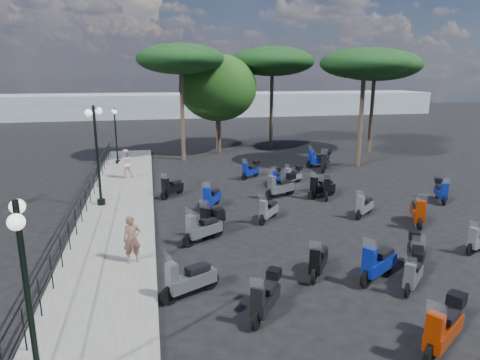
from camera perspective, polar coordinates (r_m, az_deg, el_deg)
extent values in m
plane|color=black|center=(16.77, 6.18, -6.66)|extent=(120.00, 120.00, 0.00)
cube|color=slate|center=(18.88, -16.00, -4.49)|extent=(3.00, 30.00, 0.15)
cylinder|color=black|center=(10.62, -26.86, -17.18)|extent=(0.04, 0.04, 1.10)
cylinder|color=black|center=(11.77, -25.18, -13.78)|extent=(0.04, 0.04, 1.10)
cylinder|color=black|center=(12.97, -23.85, -11.00)|extent=(0.04, 0.04, 1.10)
cylinder|color=black|center=(14.20, -22.76, -8.68)|extent=(0.04, 0.04, 1.10)
cylinder|color=black|center=(15.45, -21.85, -6.74)|extent=(0.04, 0.04, 1.10)
cylinder|color=black|center=(16.72, -21.09, -5.09)|extent=(0.04, 0.04, 1.10)
cylinder|color=black|center=(18.00, -20.44, -3.67)|extent=(0.04, 0.04, 1.10)
cylinder|color=black|center=(19.30, -19.88, -2.44)|extent=(0.04, 0.04, 1.10)
cylinder|color=black|center=(20.61, -19.39, -1.36)|extent=(0.04, 0.04, 1.10)
cylinder|color=black|center=(21.92, -18.96, -0.42)|extent=(0.04, 0.04, 1.10)
cylinder|color=black|center=(23.24, -18.58, 0.42)|extent=(0.04, 0.04, 1.10)
cylinder|color=black|center=(24.56, -18.24, 1.17)|extent=(0.04, 0.04, 1.10)
cylinder|color=black|center=(25.89, -17.93, 1.84)|extent=(0.04, 0.04, 1.10)
cylinder|color=black|center=(27.23, -17.66, 2.45)|extent=(0.04, 0.04, 1.10)
cylinder|color=black|center=(28.56, -17.41, 3.00)|extent=(0.04, 0.04, 1.10)
cylinder|color=black|center=(29.90, -17.18, 3.50)|extent=(0.04, 0.04, 1.10)
cylinder|color=black|center=(31.24, -16.97, 3.96)|extent=(0.04, 0.04, 1.10)
cube|color=black|center=(18.51, -20.29, -1.46)|extent=(0.04, 26.00, 0.04)
cube|color=black|center=(18.65, -20.15, -3.03)|extent=(0.04, 26.00, 0.04)
cylinder|color=black|center=(8.44, -26.27, -14.92)|extent=(0.11, 0.11, 3.83)
cylinder|color=black|center=(7.78, -27.70, -3.36)|extent=(0.24, 0.85, 0.04)
sphere|color=white|center=(8.22, -27.56, -3.16)|extent=(0.27, 0.27, 0.27)
sphere|color=white|center=(7.39, -27.69, -5.00)|extent=(0.27, 0.27, 0.27)
cylinder|color=black|center=(20.22, -18.01, -2.77)|extent=(0.35, 0.35, 0.27)
cylinder|color=black|center=(19.74, -18.47, 3.00)|extent=(0.12, 0.12, 4.42)
cylinder|color=black|center=(19.47, -18.95, 8.91)|extent=(0.34, 0.96, 0.04)
sphere|color=white|center=(19.93, -18.34, 8.74)|extent=(0.31, 0.31, 0.31)
sphere|color=white|center=(19.03, -19.54, 8.42)|extent=(0.31, 0.31, 0.31)
cylinder|color=black|center=(28.97, -15.98, 2.36)|extent=(0.29, 0.29, 0.21)
cylinder|color=black|center=(28.68, -16.21, 5.65)|extent=(0.10, 0.10, 3.58)
cylinder|color=black|center=(28.50, -16.44, 8.94)|extent=(0.16, 0.80, 0.04)
sphere|color=white|center=(28.91, -16.50, 8.83)|extent=(0.25, 0.25, 0.25)
sphere|color=white|center=(28.11, -16.36, 8.70)|extent=(0.25, 0.25, 0.25)
imported|color=brown|center=(13.82, -14.21, -7.70)|extent=(0.60, 0.45, 1.50)
imported|color=silver|center=(24.76, -15.02, 2.13)|extent=(0.91, 0.79, 1.63)
cylinder|color=black|center=(11.78, -9.33, -14.92)|extent=(0.51, 0.33, 0.52)
cylinder|color=black|center=(12.38, -3.96, -13.21)|extent=(0.51, 0.33, 0.52)
cube|color=#525459|center=(12.00, -6.37, -13.17)|extent=(1.43, 0.97, 0.37)
cube|color=black|center=(11.95, -5.66, -11.63)|extent=(0.73, 0.59, 0.15)
cube|color=#525459|center=(11.58, -9.05, -12.65)|extent=(0.36, 0.40, 0.76)
plane|color=white|center=(11.34, -9.44, -10.53)|extent=(0.26, 0.41, 0.40)
cylinder|color=black|center=(15.78, -4.70, -6.95)|extent=(0.39, 0.51, 0.54)
cylinder|color=black|center=(16.91, -2.65, -5.43)|extent=(0.39, 0.51, 0.54)
cube|color=black|center=(16.32, -3.56, -5.44)|extent=(1.13, 1.42, 0.38)
cube|color=black|center=(16.38, -3.29, -4.20)|extent=(0.65, 0.74, 0.16)
cube|color=black|center=(15.68, -4.59, -5.08)|extent=(0.42, 0.39, 0.78)
plane|color=white|center=(15.46, -4.74, -3.40)|extent=(0.40, 0.31, 0.42)
cylinder|color=black|center=(15.18, -6.76, -7.93)|extent=(0.50, 0.37, 0.52)
cylinder|color=black|center=(15.93, -3.03, -6.74)|extent=(0.50, 0.37, 0.52)
cube|color=#525459|center=(15.51, -4.71, -6.60)|extent=(1.38, 1.06, 0.37)
cube|color=black|center=(15.51, -4.20, -5.40)|extent=(0.72, 0.62, 0.15)
cube|color=#525459|center=(15.05, -6.55, -6.09)|extent=(0.37, 0.40, 0.76)
plane|color=white|center=(14.85, -6.80, -4.39)|extent=(0.29, 0.39, 0.40)
cube|color=black|center=(15.71, -3.00, -4.37)|extent=(0.50, 0.49, 0.28)
cylinder|color=black|center=(18.71, -4.49, -3.56)|extent=(0.34, 0.48, 0.50)
cylinder|color=black|center=(19.81, -3.08, -2.53)|extent=(0.34, 0.48, 0.50)
cube|color=navy|center=(19.25, -3.71, -2.46)|extent=(0.99, 1.34, 0.35)
cube|color=black|center=(19.32, -3.53, -1.49)|extent=(0.58, 0.69, 0.14)
cube|color=navy|center=(18.64, -4.42, -2.10)|extent=(0.38, 0.35, 0.72)
plane|color=white|center=(18.46, -4.52, -0.76)|extent=(0.38, 0.27, 0.38)
cylinder|color=black|center=(20.70, -10.02, -2.00)|extent=(0.39, 0.43, 0.48)
cylinder|color=black|center=(21.61, -8.03, -1.23)|extent=(0.39, 0.43, 0.48)
cube|color=black|center=(21.15, -8.94, -1.10)|extent=(1.11, 1.21, 0.34)
cube|color=black|center=(21.20, -8.69, -0.26)|extent=(0.62, 0.65, 0.14)
cube|color=black|center=(20.64, -9.94, -0.72)|extent=(0.37, 0.36, 0.70)
plane|color=white|center=(20.48, -10.10, 0.46)|extent=(0.34, 0.31, 0.37)
cylinder|color=black|center=(10.37, 24.01, -20.48)|extent=(0.51, 0.39, 0.53)
cylinder|color=black|center=(11.46, 26.47, -17.20)|extent=(0.51, 0.39, 0.53)
cube|color=#912604|center=(10.85, 25.53, -17.73)|extent=(1.41, 1.13, 0.38)
cube|color=black|center=(10.86, 26.06, -15.87)|extent=(0.74, 0.65, 0.16)
cube|color=#912604|center=(10.17, 24.50, -17.84)|extent=(0.39, 0.41, 0.78)
plane|color=white|center=(9.87, 24.68, -15.54)|extent=(0.31, 0.40, 0.41)
cube|color=black|center=(11.15, 26.92, -14.00)|extent=(0.51, 0.51, 0.29)
cylinder|color=black|center=(10.69, 2.20, -18.16)|extent=(0.36, 0.45, 0.48)
cylinder|color=black|center=(11.66, 4.43, -15.20)|extent=(0.36, 0.45, 0.48)
cube|color=black|center=(11.12, 3.48, -15.69)|extent=(1.03, 1.26, 0.34)
cube|color=black|center=(11.12, 3.81, -14.03)|extent=(0.59, 0.67, 0.14)
cube|color=black|center=(10.51, 2.39, -15.81)|extent=(0.37, 0.35, 0.70)
plane|color=white|center=(10.24, 2.29, -13.78)|extent=(0.36, 0.29, 0.37)
cube|color=black|center=(11.37, 4.53, -12.33)|extent=(0.46, 0.46, 0.26)
cylinder|color=black|center=(12.82, 9.83, -12.51)|extent=(0.35, 0.45, 0.48)
cylinder|color=black|center=(13.88, 10.88, -10.39)|extent=(0.35, 0.45, 0.48)
cube|color=black|center=(13.32, 10.46, -10.62)|extent=(0.99, 1.26, 0.34)
cube|color=black|center=(13.35, 10.66, -9.25)|extent=(0.58, 0.66, 0.14)
cube|color=black|center=(12.69, 9.99, -10.51)|extent=(0.37, 0.35, 0.69)
plane|color=white|center=(12.46, 10.03, -8.75)|extent=(0.36, 0.27, 0.37)
cylinder|color=black|center=(17.14, 3.00, -5.31)|extent=(0.37, 0.41, 0.46)
cylinder|color=black|center=(18.13, 4.57, -4.23)|extent=(0.37, 0.41, 0.46)
cube|color=#AAACB5|center=(17.62, 3.88, -4.18)|extent=(1.05, 1.16, 0.33)
cube|color=black|center=(17.67, 4.11, -3.21)|extent=(0.59, 0.62, 0.13)
cube|color=#AAACB5|center=(17.06, 3.13, -3.84)|extent=(0.35, 0.35, 0.67)
plane|color=white|center=(16.88, 3.06, -2.50)|extent=(0.33, 0.29, 0.36)
cylinder|color=black|center=(20.49, 4.03, -1.92)|extent=(0.52, 0.32, 0.53)
cylinder|color=black|center=(21.34, 6.72, -1.32)|extent=(0.52, 0.32, 0.53)
cube|color=#525459|center=(20.89, 5.53, -1.07)|extent=(1.45, 0.93, 0.37)
cube|color=black|center=(20.93, 5.93, -0.18)|extent=(0.73, 0.57, 0.15)
cube|color=#525459|center=(20.41, 4.24, -0.52)|extent=(0.36, 0.40, 0.77)
plane|color=white|center=(20.25, 4.13, 0.80)|extent=(0.25, 0.41, 0.41)
cube|color=black|center=(21.18, 6.82, 0.51)|extent=(0.49, 0.47, 0.28)
cylinder|color=black|center=(24.10, 0.61, 0.50)|extent=(0.40, 0.36, 0.45)
cylinder|color=black|center=(24.98, 2.14, 0.98)|extent=(0.40, 0.36, 0.45)
cube|color=navy|center=(24.54, 1.45, 1.14)|extent=(1.13, 1.03, 0.32)
cube|color=black|center=(24.61, 1.68, 1.80)|extent=(0.61, 0.58, 0.13)
cube|color=navy|center=(24.06, 0.71, 1.52)|extent=(0.34, 0.35, 0.65)
plane|color=white|center=(23.93, 0.64, 2.48)|extent=(0.29, 0.32, 0.35)
cube|color=black|center=(24.87, 2.18, 2.33)|extent=(0.43, 0.43, 0.24)
cylinder|color=black|center=(12.82, 21.43, -13.47)|extent=(0.37, 0.36, 0.43)
cylinder|color=black|center=(13.77, 22.49, -11.60)|extent=(0.37, 0.36, 0.43)
cube|color=#525459|center=(13.26, 22.09, -11.80)|extent=(1.05, 1.02, 0.30)
cube|color=black|center=(13.30, 22.34, -10.57)|extent=(0.57, 0.56, 0.12)
cube|color=#525459|center=(12.71, 21.68, -11.69)|extent=(0.33, 0.33, 0.62)
plane|color=white|center=(12.49, 21.79, -10.12)|extent=(0.29, 0.29, 0.33)
cube|color=black|center=(13.56, 22.74, -9.39)|extent=(0.42, 0.42, 0.23)
cylinder|color=black|center=(12.94, 16.48, -12.51)|extent=(0.51, 0.38, 0.54)
cylinder|color=black|center=(14.03, 19.22, -10.56)|extent=(0.51, 0.38, 0.54)
cube|color=navy|center=(13.44, 18.09, -10.64)|extent=(1.43, 1.10, 0.38)
cube|color=black|center=(13.47, 18.58, -9.16)|extent=(0.75, 0.64, 0.16)
cube|color=navy|center=(12.79, 16.85, -10.31)|extent=(0.39, 0.41, 0.78)
plane|color=white|center=(12.54, 16.86, -8.31)|extent=(0.30, 0.41, 0.42)
cylinder|color=black|center=(20.76, 9.62, -1.91)|extent=(0.50, 0.28, 0.50)
cylinder|color=black|center=(21.60, 12.07, -1.39)|extent=(0.50, 0.28, 0.50)
cube|color=black|center=(21.16, 10.99, -1.14)|extent=(1.39, 0.82, 0.35)
cube|color=black|center=(21.21, 11.38, -0.31)|extent=(0.69, 0.52, 0.15)
cube|color=black|center=(20.69, 9.85, -0.61)|extent=(0.33, 0.37, 0.73)
plane|color=white|center=(20.53, 9.77, 0.63)|extent=(0.22, 0.40, 0.39)
cylinder|color=black|center=(23.12, 6.25, -0.22)|extent=(0.40, 0.31, 0.43)
cylinder|color=black|center=(23.95, 7.81, 0.25)|extent=(0.40, 0.31, 0.43)
cube|color=#AAACB5|center=(23.53, 7.12, 0.42)|extent=(1.12, 0.90, 0.30)
cube|color=black|center=(23.59, 7.36, 1.07)|extent=(0.59, 0.52, 0.12)
cube|color=#AAACB5|center=(23.08, 6.39, 0.80)|extent=(0.31, 0.33, 0.62)
plane|color=white|center=(22.95, 6.33, 1.75)|extent=(0.25, 0.32, 0.33)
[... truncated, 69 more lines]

